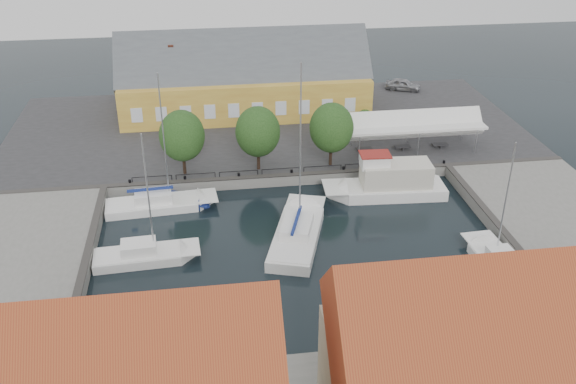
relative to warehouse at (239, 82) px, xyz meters
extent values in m
plane|color=black|center=(2.60, -28.36, -4.43)|extent=(140.00, 140.00, 0.00)
cube|color=#2D2D30|center=(2.60, -5.36, -3.93)|extent=(56.00, 26.00, 1.00)
cube|color=slate|center=(-19.40, -30.36, -3.93)|extent=(12.00, 24.00, 1.00)
cube|color=slate|center=(24.60, -30.36, -3.93)|extent=(12.00, 24.00, 1.00)
cube|color=#383533|center=(2.60, -18.06, -3.37)|extent=(56.00, 0.60, 0.12)
cube|color=#383533|center=(-13.70, -30.36, -3.37)|extent=(0.60, 24.00, 0.12)
cube|color=#383533|center=(18.90, -30.36, -3.37)|extent=(0.60, 24.00, 0.12)
cylinder|color=black|center=(-11.40, -17.76, -3.23)|extent=(0.24, 0.24, 0.40)
cylinder|color=black|center=(-6.40, -17.76, -3.23)|extent=(0.24, 0.24, 0.40)
cylinder|color=black|center=(-1.40, -17.76, -3.23)|extent=(0.24, 0.24, 0.40)
cylinder|color=black|center=(3.60, -17.76, -3.23)|extent=(0.24, 0.24, 0.40)
cylinder|color=black|center=(8.60, -17.76, -3.23)|extent=(0.24, 0.24, 0.40)
cylinder|color=black|center=(13.60, -17.76, -3.23)|extent=(0.24, 0.24, 0.40)
cylinder|color=black|center=(18.60, -17.76, -3.23)|extent=(0.24, 0.24, 0.40)
cube|color=#BD8A2E|center=(0.60, -0.36, -1.18)|extent=(28.00, 10.00, 4.50)
cube|color=#474C51|center=(0.60, -0.36, 2.32)|extent=(28.56, 7.60, 7.60)
cube|color=#BD8A2E|center=(-9.40, 5.64, -1.68)|extent=(6.00, 6.00, 3.50)
cube|color=brown|center=(-7.40, -0.36, 4.17)|extent=(0.60, 0.60, 1.20)
cube|color=white|center=(16.60, -13.86, -0.73)|extent=(14.00, 4.00, 0.25)
cylinder|color=silver|center=(10.60, -15.66, -2.08)|extent=(0.10, 0.10, 2.70)
cylinder|color=silver|center=(10.60, -12.06, -2.08)|extent=(0.10, 0.10, 2.70)
cylinder|color=silver|center=(16.60, -15.66, -2.08)|extent=(0.10, 0.10, 2.70)
cylinder|color=silver|center=(16.60, -12.06, -2.08)|extent=(0.10, 0.10, 2.70)
cylinder|color=silver|center=(22.60, -15.66, -2.08)|extent=(0.10, 0.10, 2.70)
cylinder|color=silver|center=(22.60, -12.06, -2.08)|extent=(0.10, 0.10, 2.70)
cylinder|color=black|center=(-6.40, -16.36, -2.38)|extent=(0.30, 0.30, 2.10)
ellipsoid|color=#1D3E16|center=(-6.40, -16.36, 0.46)|extent=(4.20, 4.20, 4.83)
cylinder|color=black|center=(0.60, -16.36, -2.38)|extent=(0.30, 0.30, 2.10)
ellipsoid|color=#1D3E16|center=(0.60, -16.36, 0.46)|extent=(4.20, 4.20, 4.83)
cylinder|color=black|center=(7.60, -16.36, -2.38)|extent=(0.30, 0.30, 2.10)
ellipsoid|color=#1D3E16|center=(7.60, -16.36, 0.46)|extent=(4.20, 4.20, 4.83)
imported|color=#929399|center=(21.24, 4.37, -2.67)|extent=(4.79, 3.45, 1.52)
imported|color=#4F1213|center=(-5.93, -10.33, -2.79)|extent=(2.03, 4.04, 1.27)
cube|color=white|center=(2.41, -28.42, -4.28)|extent=(5.93, 9.59, 1.50)
cube|color=white|center=(2.75, -27.35, -3.49)|extent=(6.34, 11.27, 0.08)
cube|color=white|center=(2.48, -28.20, -3.03)|extent=(3.27, 4.12, 0.90)
cylinder|color=silver|center=(2.95, -26.70, 3.22)|extent=(0.12, 0.12, 13.49)
cube|color=navy|center=(2.41, -28.42, -2.28)|extent=(1.57, 4.35, 0.22)
cube|color=white|center=(12.61, -21.43, -4.33)|extent=(9.25, 3.92, 1.80)
cube|color=white|center=(11.48, -21.36, -3.39)|extent=(11.06, 3.89, 0.08)
cube|color=beige|center=(12.61, -21.43, -2.33)|extent=(6.39, 3.25, 2.20)
cube|color=white|center=(10.57, -21.31, -0.93)|extent=(2.60, 2.01, 1.20)
cube|color=maroon|center=(10.57, -21.31, -0.28)|extent=(2.83, 2.13, 0.10)
cube|color=white|center=(17.08, -34.75, -4.38)|extent=(3.04, 6.86, 1.30)
cube|color=white|center=(17.03, -33.91, -3.69)|extent=(3.01, 8.19, 0.08)
cube|color=white|center=(17.07, -34.58, -3.23)|extent=(1.96, 2.78, 0.90)
cylinder|color=silver|center=(17.00, -33.41, 0.96)|extent=(0.12, 0.12, 9.38)
cube|color=white|center=(-9.34, -21.01, -4.38)|extent=(8.12, 3.45, 1.30)
cube|color=white|center=(-8.35, -20.93, -3.69)|extent=(9.70, 3.45, 0.08)
cube|color=white|center=(-9.14, -20.99, -3.23)|extent=(3.31, 2.18, 0.90)
cylinder|color=silver|center=(-7.76, -20.89, 2.06)|extent=(0.12, 0.12, 11.57)
cube|color=navy|center=(-9.34, -21.01, -2.48)|extent=(3.97, 0.51, 0.22)
cube|color=white|center=(-10.04, -29.22, -4.38)|extent=(6.72, 3.05, 1.30)
cube|color=white|center=(-9.22, -29.18, -3.69)|extent=(8.03, 3.02, 0.08)
cube|color=white|center=(-9.88, -29.22, -3.23)|extent=(2.73, 1.97, 0.90)
cylinder|color=silver|center=(-8.73, -29.15, 1.15)|extent=(0.12, 0.12, 9.76)
cube|color=white|center=(-11.12, -37.91, -4.38)|extent=(4.57, 3.14, 0.90)
cube|color=white|center=(-10.62, -38.07, -3.89)|extent=(5.34, 3.31, 0.08)
cube|color=navy|center=(-6.78, -20.19, -4.38)|extent=(4.54, 3.66, 0.80)
cube|color=navy|center=(-6.33, -20.42, -3.94)|extent=(5.22, 3.96, 0.08)
cube|color=#9E4822|center=(-7.40, -51.36, 4.82)|extent=(11.33, 6.50, 6.50)
cube|color=brown|center=(-10.15, -51.36, 6.47)|extent=(0.70, 0.70, 1.00)
cube|color=brown|center=(-5.20, -51.36, 6.37)|extent=(0.60, 0.60, 0.80)
cube|color=#9E4822|center=(6.60, -51.36, 5.32)|extent=(12.36, 6.50, 6.50)
cube|color=brown|center=(3.60, -51.36, 6.97)|extent=(0.70, 0.70, 1.00)
cube|color=brown|center=(9.00, -51.36, 6.87)|extent=(0.60, 0.60, 0.80)
camera|label=1|loc=(-4.35, -71.67, 23.22)|focal=40.00mm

